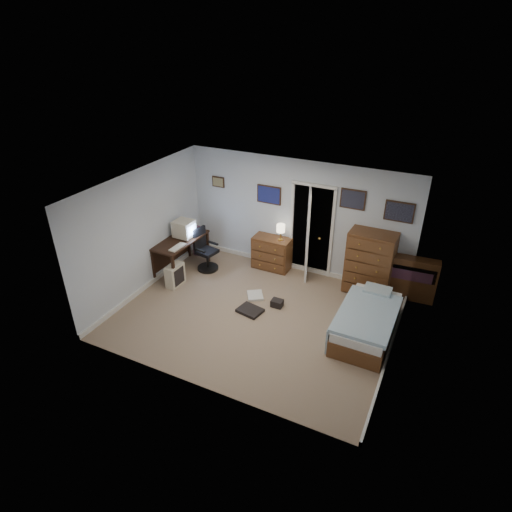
{
  "coord_description": "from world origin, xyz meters",
  "views": [
    {
      "loc": [
        2.87,
        -5.93,
        4.89
      ],
      "look_at": [
        -0.15,
        0.3,
        1.1
      ],
      "focal_mm": 30.0,
      "sensor_mm": 36.0,
      "label": 1
    }
  ],
  "objects_px": {
    "office_chair": "(205,254)",
    "bed": "(366,321)",
    "tall_dresser": "(370,263)",
    "low_dresser": "(272,253)",
    "computer_desk": "(177,246)"
  },
  "relations": [
    {
      "from": "office_chair",
      "to": "bed",
      "type": "height_order",
      "value": "office_chair"
    },
    {
      "from": "office_chair",
      "to": "tall_dresser",
      "type": "distance_m",
      "value": 3.54
    },
    {
      "from": "low_dresser",
      "to": "computer_desk",
      "type": "bearing_deg",
      "value": -151.05
    },
    {
      "from": "office_chair",
      "to": "tall_dresser",
      "type": "relative_size",
      "value": 0.73
    },
    {
      "from": "low_dresser",
      "to": "bed",
      "type": "relative_size",
      "value": 0.47
    },
    {
      "from": "low_dresser",
      "to": "tall_dresser",
      "type": "distance_m",
      "value": 2.17
    },
    {
      "from": "computer_desk",
      "to": "low_dresser",
      "type": "height_order",
      "value": "computer_desk"
    },
    {
      "from": "low_dresser",
      "to": "tall_dresser",
      "type": "relative_size",
      "value": 0.63
    },
    {
      "from": "bed",
      "to": "low_dresser",
      "type": "bearing_deg",
      "value": 150.47
    },
    {
      "from": "low_dresser",
      "to": "tall_dresser",
      "type": "bearing_deg",
      "value": -0.32
    },
    {
      "from": "low_dresser",
      "to": "tall_dresser",
      "type": "xyz_separation_m",
      "value": [
        2.15,
        -0.02,
        0.29
      ]
    },
    {
      "from": "bed",
      "to": "office_chair",
      "type": "bearing_deg",
      "value": 169.35
    },
    {
      "from": "tall_dresser",
      "to": "bed",
      "type": "relative_size",
      "value": 0.75
    },
    {
      "from": "computer_desk",
      "to": "office_chair",
      "type": "height_order",
      "value": "office_chair"
    },
    {
      "from": "tall_dresser",
      "to": "bed",
      "type": "height_order",
      "value": "tall_dresser"
    }
  ]
}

